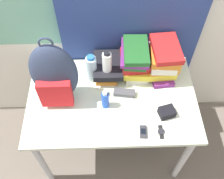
# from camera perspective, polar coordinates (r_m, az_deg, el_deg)

# --- Properties ---
(curtain_blue) EXTENTS (1.00, 0.04, 2.50)m
(curtain_blue) POSITION_cam_1_polar(r_m,az_deg,el_deg) (1.76, 4.61, 18.03)
(curtain_blue) COLOR navy
(curtain_blue) RESTS_ON ground_plane
(desk) EXTENTS (1.18, 0.73, 0.77)m
(desk) POSITION_cam_1_polar(r_m,az_deg,el_deg) (1.92, 0.00, -3.48)
(desk) COLOR silver
(desk) RESTS_ON ground_plane
(backpack) EXTENTS (0.30, 0.19, 0.55)m
(backpack) POSITION_cam_1_polar(r_m,az_deg,el_deg) (1.68, -12.43, 3.00)
(backpack) COLOR #2D3851
(backpack) RESTS_ON desk
(book_stack_left) EXTENTS (0.21, 0.27, 0.12)m
(book_stack_left) POSITION_cam_1_polar(r_m,az_deg,el_deg) (1.91, -1.05, 4.77)
(book_stack_left) COLOR orange
(book_stack_left) RESTS_ON desk
(book_stack_center) EXTENTS (0.24, 0.29, 0.27)m
(book_stack_center) POSITION_cam_1_polar(r_m,az_deg,el_deg) (1.87, 5.19, 6.25)
(book_stack_center) COLOR silver
(book_stack_center) RESTS_ON desk
(book_stack_right) EXTENTS (0.23, 0.30, 0.28)m
(book_stack_right) POSITION_cam_1_polar(r_m,az_deg,el_deg) (1.89, 10.98, 6.31)
(book_stack_right) COLOR #6B2370
(book_stack_right) RESTS_ON desk
(water_bottle) EXTENTS (0.07, 0.07, 0.24)m
(water_bottle) POSITION_cam_1_polar(r_m,az_deg,el_deg) (1.85, -4.48, 4.56)
(water_bottle) COLOR silver
(water_bottle) RESTS_ON desk
(sports_bottle) EXTENTS (0.06, 0.06, 0.30)m
(sports_bottle) POSITION_cam_1_polar(r_m,az_deg,el_deg) (1.81, -1.07, 4.79)
(sports_bottle) COLOR white
(sports_bottle) RESTS_ON desk
(sunscreen_bottle) EXTENTS (0.05, 0.05, 0.16)m
(sunscreen_bottle) POSITION_cam_1_polar(r_m,az_deg,el_deg) (1.74, -1.50, -2.21)
(sunscreen_bottle) COLOR blue
(sunscreen_bottle) RESTS_ON desk
(cell_phone) EXTENTS (0.05, 0.09, 0.02)m
(cell_phone) POSITION_cam_1_polar(r_m,az_deg,el_deg) (1.70, 6.82, -9.15)
(cell_phone) COLOR #2D2D33
(cell_phone) RESTS_ON desk
(sunglasses_case) EXTENTS (0.16, 0.08, 0.04)m
(sunglasses_case) POSITION_cam_1_polar(r_m,az_deg,el_deg) (1.84, 2.70, -0.73)
(sunglasses_case) COLOR #47474C
(sunglasses_case) RESTS_ON desk
(camera_pouch) EXTENTS (0.12, 0.10, 0.06)m
(camera_pouch) POSITION_cam_1_polar(r_m,az_deg,el_deg) (1.77, 11.84, -4.85)
(camera_pouch) COLOR black
(camera_pouch) RESTS_ON desk
(wristwatch) EXTENTS (0.04, 0.10, 0.01)m
(wristwatch) POSITION_cam_1_polar(r_m,az_deg,el_deg) (1.72, 10.65, -9.04)
(wristwatch) COLOR black
(wristwatch) RESTS_ON desk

